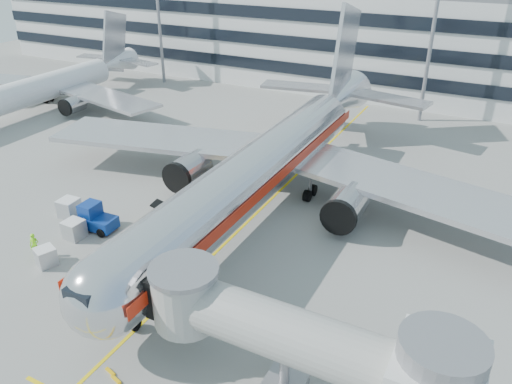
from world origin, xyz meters
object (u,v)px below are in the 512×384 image
at_px(belt_loader, 174,223).
at_px(cargo_container_front, 46,257).
at_px(baggage_tug, 96,218).
at_px(cargo_container_right, 69,208).
at_px(ramp_worker, 35,245).
at_px(main_jet, 270,160).
at_px(cargo_container_left, 74,229).

height_order(belt_loader, cargo_container_front, belt_loader).
relative_size(baggage_tug, cargo_container_front, 1.82).
relative_size(cargo_container_right, ramp_worker, 0.85).
bearing_deg(cargo_container_front, ramp_worker, 164.42).
distance_m(cargo_container_right, ramp_worker, 6.26).
height_order(main_jet, ramp_worker, main_jet).
relative_size(main_jet, cargo_container_right, 29.97).
bearing_deg(ramp_worker, cargo_container_right, 80.02).
relative_size(main_jet, baggage_tug, 15.67).
distance_m(cargo_container_right, cargo_container_front, 7.45).
bearing_deg(ramp_worker, belt_loader, 15.98).
height_order(main_jet, belt_loader, main_jet).
height_order(belt_loader, cargo_container_left, belt_loader).
bearing_deg(cargo_container_right, ramp_worker, -68.23).
distance_m(belt_loader, baggage_tug, 6.77).
xyz_separation_m(belt_loader, cargo_container_left, (-6.72, -4.82, 0.11)).
bearing_deg(cargo_container_right, main_jet, 36.77).
xyz_separation_m(cargo_container_right, ramp_worker, (2.32, -5.81, 0.14)).
xyz_separation_m(belt_loader, ramp_worker, (-7.46, -8.20, 0.30)).
height_order(main_jet, cargo_container_front, main_jet).
distance_m(cargo_container_left, ramp_worker, 3.47).
xyz_separation_m(baggage_tug, cargo_container_front, (0.33, -5.76, -0.30)).
xyz_separation_m(belt_loader, cargo_container_front, (-5.77, -8.67, 0.04)).
bearing_deg(cargo_container_front, main_jet, 58.24).
height_order(belt_loader, baggage_tug, belt_loader).
bearing_deg(belt_loader, cargo_container_left, -144.35).
distance_m(baggage_tug, ramp_worker, 5.46).
relative_size(cargo_container_left, ramp_worker, 0.80).
relative_size(belt_loader, cargo_container_right, 3.08).
relative_size(cargo_container_front, ramp_worker, 0.90).
bearing_deg(cargo_container_left, ramp_worker, -102.26).
bearing_deg(cargo_container_front, baggage_tug, 93.28).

